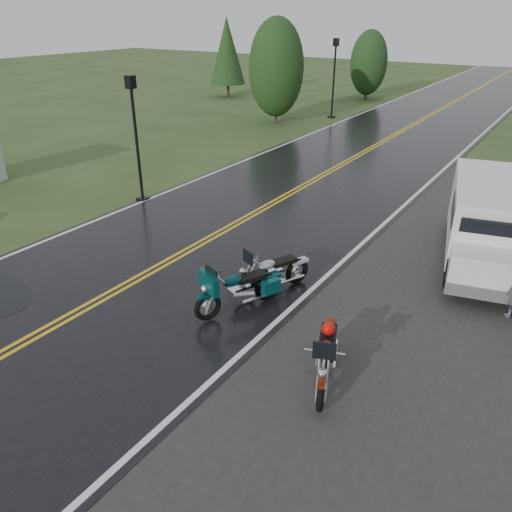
{
  "coord_description": "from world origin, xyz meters",
  "views": [
    {
      "loc": [
        8.25,
        -6.32,
        5.93
      ],
      "look_at": [
        2.8,
        2.0,
        1.0
      ],
      "focal_mm": 35.0,
      "sensor_mm": 36.0,
      "label": 1
    }
  ],
  "objects_px": {
    "motorcycle_red": "(322,381)",
    "motorcycle_teal": "(207,297)",
    "lamp_post_near_left": "(137,141)",
    "lamp_post_far_left": "(334,79)",
    "motorcycle_silver": "(245,279)",
    "van_white": "(455,247)"
  },
  "relations": [
    {
      "from": "motorcycle_red",
      "to": "motorcycle_teal",
      "type": "bearing_deg",
      "value": 140.75
    },
    {
      "from": "motorcycle_red",
      "to": "motorcycle_teal",
      "type": "height_order",
      "value": "motorcycle_teal"
    },
    {
      "from": "lamp_post_near_left",
      "to": "lamp_post_far_left",
      "type": "bearing_deg",
      "value": 93.15
    },
    {
      "from": "motorcycle_red",
      "to": "motorcycle_teal",
      "type": "relative_size",
      "value": 0.98
    },
    {
      "from": "motorcycle_silver",
      "to": "van_white",
      "type": "height_order",
      "value": "van_white"
    },
    {
      "from": "motorcycle_red",
      "to": "motorcycle_silver",
      "type": "relative_size",
      "value": 1.02
    },
    {
      "from": "motorcycle_teal",
      "to": "motorcycle_silver",
      "type": "distance_m",
      "value": 1.1
    },
    {
      "from": "van_white",
      "to": "lamp_post_far_left",
      "type": "relative_size",
      "value": 1.18
    },
    {
      "from": "motorcycle_teal",
      "to": "lamp_post_near_left",
      "type": "bearing_deg",
      "value": 168.13
    },
    {
      "from": "motorcycle_silver",
      "to": "van_white",
      "type": "distance_m",
      "value": 4.89
    },
    {
      "from": "van_white",
      "to": "motorcycle_silver",
      "type": "bearing_deg",
      "value": -151.59
    },
    {
      "from": "motorcycle_teal",
      "to": "motorcycle_silver",
      "type": "height_order",
      "value": "motorcycle_teal"
    },
    {
      "from": "motorcycle_silver",
      "to": "lamp_post_far_left",
      "type": "relative_size",
      "value": 0.45
    },
    {
      "from": "motorcycle_red",
      "to": "lamp_post_near_left",
      "type": "distance_m",
      "value": 11.32
    },
    {
      "from": "motorcycle_silver",
      "to": "lamp_post_far_left",
      "type": "xyz_separation_m",
      "value": [
        -7.66,
        20.55,
        1.66
      ]
    },
    {
      "from": "motorcycle_teal",
      "to": "van_white",
      "type": "distance_m",
      "value": 5.78
    },
    {
      "from": "motorcycle_teal",
      "to": "motorcycle_red",
      "type": "bearing_deg",
      "value": 5.41
    },
    {
      "from": "motorcycle_red",
      "to": "lamp_post_far_left",
      "type": "distance_m",
      "value": 25.07
    },
    {
      "from": "motorcycle_red",
      "to": "van_white",
      "type": "distance_m",
      "value": 5.4
    },
    {
      "from": "van_white",
      "to": "motorcycle_red",
      "type": "bearing_deg",
      "value": -110.51
    },
    {
      "from": "motorcycle_silver",
      "to": "motorcycle_teal",
      "type": "bearing_deg",
      "value": -76.68
    },
    {
      "from": "motorcycle_silver",
      "to": "lamp_post_near_left",
      "type": "relative_size",
      "value": 0.49
    }
  ]
}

